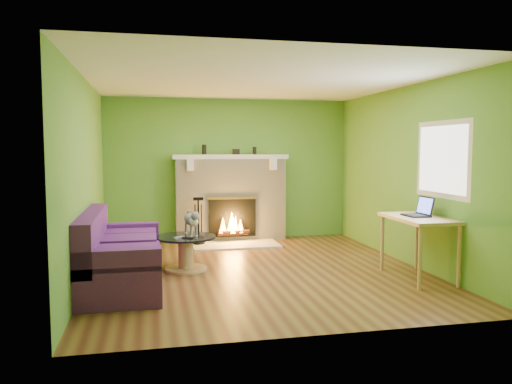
% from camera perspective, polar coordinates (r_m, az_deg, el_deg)
% --- Properties ---
extents(floor, '(5.00, 5.00, 0.00)m').
position_cam_1_polar(floor, '(7.03, 0.16, -8.90)').
color(floor, '#552C18').
rests_on(floor, ground).
extents(ceiling, '(5.00, 5.00, 0.00)m').
position_cam_1_polar(ceiling, '(6.89, 0.17, 12.59)').
color(ceiling, white).
rests_on(ceiling, wall_back).
extents(wall_back, '(5.00, 0.00, 5.00)m').
position_cam_1_polar(wall_back, '(9.29, -3.10, 2.59)').
color(wall_back, '#57902F').
rests_on(wall_back, floor).
extents(wall_front, '(5.00, 0.00, 5.00)m').
position_cam_1_polar(wall_front, '(4.43, 7.03, -0.08)').
color(wall_front, '#57902F').
rests_on(wall_front, floor).
extents(wall_left, '(0.00, 5.00, 5.00)m').
position_cam_1_polar(wall_left, '(6.73, -18.90, 1.41)').
color(wall_left, '#57902F').
rests_on(wall_left, floor).
extents(wall_right, '(0.00, 5.00, 5.00)m').
position_cam_1_polar(wall_right, '(7.64, 16.91, 1.86)').
color(wall_right, '#57902F').
rests_on(wall_right, floor).
extents(window_frame, '(0.00, 1.20, 1.20)m').
position_cam_1_polar(window_frame, '(6.85, 20.53, 3.51)').
color(window_frame, silver).
rests_on(window_frame, wall_right).
extents(window_pane, '(0.00, 1.06, 1.06)m').
position_cam_1_polar(window_pane, '(6.85, 20.48, 3.51)').
color(window_pane, white).
rests_on(window_pane, wall_right).
extents(fireplace, '(2.10, 0.46, 1.58)m').
position_cam_1_polar(fireplace, '(9.15, -2.91, -0.76)').
color(fireplace, beige).
rests_on(fireplace, floor).
extents(hearth, '(1.50, 0.75, 0.03)m').
position_cam_1_polar(hearth, '(8.76, -2.34, -6.03)').
color(hearth, beige).
rests_on(hearth, floor).
extents(mantel, '(2.10, 0.28, 0.08)m').
position_cam_1_polar(mantel, '(9.09, -2.91, 4.05)').
color(mantel, silver).
rests_on(mantel, fireplace).
extents(sofa, '(0.93, 2.05, 0.92)m').
position_cam_1_polar(sofa, '(6.41, -15.59, -7.19)').
color(sofa, '#4E1A66').
rests_on(sofa, floor).
extents(coffee_table, '(0.84, 0.84, 0.48)m').
position_cam_1_polar(coffee_table, '(7.06, -8.03, -6.62)').
color(coffee_table, tan).
rests_on(coffee_table, floor).
extents(desk, '(0.64, 1.10, 0.81)m').
position_cam_1_polar(desk, '(6.79, 18.12, -3.53)').
color(desk, tan).
rests_on(desk, floor).
extents(cat, '(0.31, 0.62, 0.37)m').
position_cam_1_polar(cat, '(7.04, -7.44, -3.44)').
color(cat, slate).
rests_on(cat, coffee_table).
extents(remote_silver, '(0.16, 0.14, 0.02)m').
position_cam_1_polar(remote_silver, '(6.89, -8.81, -5.13)').
color(remote_silver, '#939396').
rests_on(remote_silver, coffee_table).
extents(remote_black, '(0.16, 0.11, 0.02)m').
position_cam_1_polar(remote_black, '(6.84, -7.77, -5.20)').
color(remote_black, black).
rests_on(remote_black, coffee_table).
extents(laptop, '(0.31, 0.35, 0.26)m').
position_cam_1_polar(laptop, '(6.80, 17.82, -1.59)').
color(laptop, black).
rests_on(laptop, desk).
extents(fire_tools, '(0.22, 0.22, 0.82)m').
position_cam_1_polar(fire_tools, '(8.75, -6.60, -3.24)').
color(fire_tools, black).
rests_on(fire_tools, hearth).
extents(mantel_vase_left, '(0.08, 0.08, 0.18)m').
position_cam_1_polar(mantel_vase_left, '(9.05, -5.94, 4.85)').
color(mantel_vase_left, black).
rests_on(mantel_vase_left, mantel).
extents(mantel_vase_right, '(0.07, 0.07, 0.14)m').
position_cam_1_polar(mantel_vase_right, '(9.20, -0.17, 4.75)').
color(mantel_vase_right, black).
rests_on(mantel_vase_right, mantel).
extents(mantel_box, '(0.12, 0.08, 0.10)m').
position_cam_1_polar(mantel_box, '(9.13, -2.29, 4.62)').
color(mantel_box, black).
rests_on(mantel_box, mantel).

